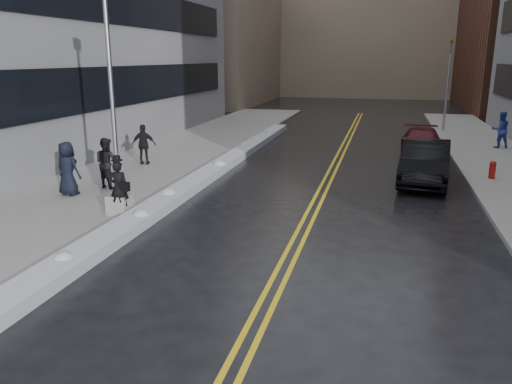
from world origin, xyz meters
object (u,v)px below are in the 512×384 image
Objects in this scene: traffic_signal at (448,81)px; pedestrian_c at (68,169)px; fire_hydrant at (492,169)px; pedestrian_fedora at (119,188)px; pedestrian_east at (500,130)px; car_black at (425,162)px; pedestrian_b at (107,163)px; lamppost at (115,138)px; car_maroon at (422,144)px; pedestrian_d at (144,144)px.

traffic_signal is 25.28m from pedestrian_c.
fire_hydrant is 14.68m from pedestrian_fedora.
pedestrian_east is (1.76, 7.87, 0.58)m from fire_hydrant.
pedestrian_b is at bearing -153.49° from car_black.
car_black is at bearing 36.72° from lamppost.
traffic_signal is (-0.50, 14.00, 2.85)m from fire_hydrant.
lamppost is 1.53× the size of car_maroon.
pedestrian_d reaches higher than car_maroon.
pedestrian_d is (-2.76, 7.21, 0.06)m from pedestrian_fedora.
car_black is at bearing -162.89° from fire_hydrant.
traffic_signal reaches higher than pedestrian_fedora.
pedestrian_east reaches higher than pedestrian_c.
pedestrian_c is (-14.64, -20.48, -2.29)m from traffic_signal.
lamppost is at bearing 36.06° from pedestrian_east.
car_black is (-2.18, -14.83, -2.56)m from traffic_signal.
lamppost is at bearing -146.96° from fire_hydrant.
pedestrian_c is (-15.14, -6.48, 0.56)m from fire_hydrant.
pedestrian_east is at bearing -130.59° from pedestrian_c.
fire_hydrant is 8.08m from pedestrian_east.
traffic_signal reaches higher than pedestrian_c.
traffic_signal is at bearing -116.49° from pedestrian_c.
pedestrian_b is 1.03× the size of pedestrian_d.
fire_hydrant is at bearing 23.12° from car_black.
lamppost is 10.45× the size of fire_hydrant.
traffic_signal is 10.03m from car_maroon.
pedestrian_b is at bearing 85.25° from pedestrian_d.
lamppost reaches higher than pedestrian_b.
fire_hydrant is 0.12× the size of traffic_signal.
pedestrian_d is (0.18, 5.53, -0.04)m from pedestrian_c.
traffic_signal is at bearing -123.19° from pedestrian_fedora.
traffic_signal reaches higher than pedestrian_b.
fire_hydrant is 16.48m from pedestrian_c.
pedestrian_fedora is at bearing -57.96° from lamppost.
pedestrian_east is 5.39m from car_maroon.
pedestrian_b is 12.47m from car_black.
pedestrian_d is at bearing -63.19° from pedestrian_b.
pedestrian_b reaches higher than car_maroon.
pedestrian_fedora is at bearing 36.54° from pedestrian_east.
traffic_signal is 3.15× the size of pedestrian_b.
pedestrian_b is at bearing 126.22° from lamppost.
pedestrian_fedora is 0.88× the size of pedestrian_east.
fire_hydrant is 14.30m from traffic_signal.
pedestrian_c is at bearing -125.56° from traffic_signal.
traffic_signal is 1.17× the size of car_black.
pedestrian_d reaches higher than car_black.
pedestrian_d is at bearing 15.41° from pedestrian_east.
pedestrian_fedora is 3.67m from pedestrian_b.
car_black is at bearing -147.74° from pedestrian_fedora.
lamppost is 3.89× the size of pedestrian_east.
pedestrian_fedora is at bearing -146.22° from fire_hydrant.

